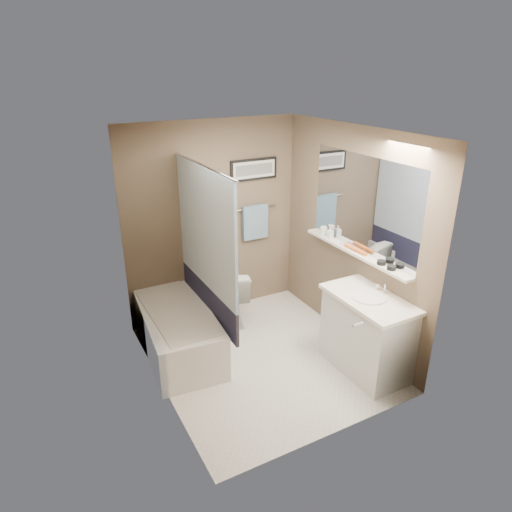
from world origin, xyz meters
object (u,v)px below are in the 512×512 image
hair_brush_front (359,251)px  glass_jar (324,231)px  soap_bottle (330,232)px  candle_bowl_near (391,268)px  candle_bowl_far (381,263)px  toilet (230,294)px  hair_brush_back (352,248)px  vanity (366,335)px  bathtub (177,331)px

hair_brush_front → glass_jar: (0.00, 0.63, 0.03)m
glass_jar → soap_bottle: soap_bottle is taller
glass_jar → soap_bottle: bearing=-90.0°
candle_bowl_near → hair_brush_front: bearing=90.0°
candle_bowl_far → toilet: bearing=123.8°
toilet → hair_brush_back: size_ratio=3.19×
vanity → soap_bottle: (0.19, 0.94, 0.78)m
hair_brush_front → soap_bottle: bearing=90.0°
vanity → hair_brush_front: 0.88m
candle_bowl_far → hair_brush_back: size_ratio=0.41×
toilet → candle_bowl_near: (0.98, -1.61, 0.78)m
soap_bottle → vanity: bearing=-101.1°
bathtub → vanity: vanity is taller
bathtub → vanity: size_ratio=1.67×
hair_brush_back → glass_jar: size_ratio=2.20×
toilet → hair_brush_front: bearing=147.0°
bathtub → glass_jar: 2.01m
toilet → soap_bottle: bearing=163.7°
bathtub → vanity: bearing=-32.5°
candle_bowl_far → soap_bottle: (0.00, 0.85, 0.05)m
glass_jar → hair_brush_front: bearing=-90.0°
vanity → glass_jar: glass_jar is taller
vanity → soap_bottle: size_ratio=6.55×
candle_bowl_far → glass_jar: bearing=90.0°
toilet → vanity: 1.75m
bathtub → candle_bowl_far: 2.29m
hair_brush_back → toilet: bearing=133.9°
hair_brush_back → glass_jar: glass_jar is taller
hair_brush_back → glass_jar: bearing=90.0°
candle_bowl_far → candle_bowl_near: bearing=-90.0°
toilet → glass_jar: bearing=169.1°
vanity → hair_brush_back: bearing=70.9°
bathtub → soap_bottle: bearing=-4.0°
candle_bowl_far → glass_jar: size_ratio=0.90×
bathtub → hair_brush_front: bearing=-18.8°
candle_bowl_near → hair_brush_front: (0.00, 0.48, 0.00)m
bathtub → hair_brush_back: (1.79, -0.69, 0.89)m
bathtub → glass_jar: size_ratio=15.00×
vanity → candle_bowl_far: (0.19, 0.09, 0.73)m
bathtub → hair_brush_front: size_ratio=6.82×
toilet → candle_bowl_far: size_ratio=7.79×
bathtub → toilet: (0.80, 0.33, 0.10)m
candle_bowl_far → hair_brush_front: size_ratio=0.41×
vanity → soap_bottle: soap_bottle is taller
glass_jar → candle_bowl_near: bearing=-90.0°
candle_bowl_far → soap_bottle: bearing=90.0°
vanity → glass_jar: (0.19, 1.07, 0.77)m
candle_bowl_far → hair_brush_back: bearing=90.0°
bathtub → toilet: bearing=27.5°
candle_bowl_far → hair_brush_front: (0.00, 0.35, 0.00)m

